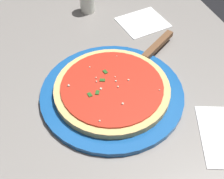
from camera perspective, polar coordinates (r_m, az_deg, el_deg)
The scene contains 6 objects.
restaurant_table at distance 0.84m, azimuth 0.93°, elevation -5.71°, with size 1.12×0.78×0.74m.
serving_plate at distance 0.71m, azimuth 0.00°, elevation -0.73°, with size 0.33×0.33×0.01m, color #195199.
pizza at distance 0.70m, azimuth -0.00°, elevation 0.16°, with size 0.26×0.26×0.02m.
pizza_server at distance 0.80m, azimuth 6.95°, elevation 6.64°, with size 0.16×0.21×0.01m.
napkin_loose_left at distance 0.94m, azimuth 5.70°, elevation 12.24°, with size 0.12×0.13×0.00m, color white.
parmesan_shaker at distance 0.97m, azimuth -4.62°, elevation 16.12°, with size 0.05×0.05×0.07m.
Camera 1 is at (0.47, -0.18, 1.27)m, focal length 49.55 mm.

